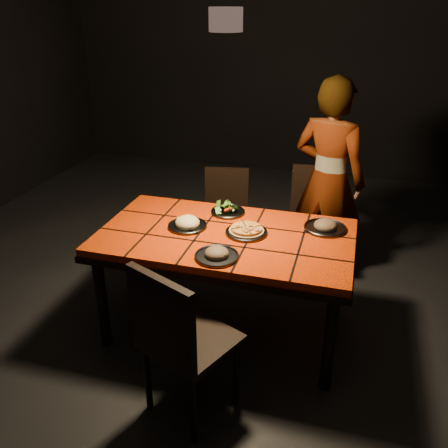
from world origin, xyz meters
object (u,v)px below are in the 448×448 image
(plate_pizza, at_px, (246,231))
(chair_near, at_px, (178,337))
(chair_far_left, at_px, (226,211))
(dining_table, at_px, (225,244))
(chair_far_right, at_px, (315,215))
(diner, at_px, (328,180))
(plate_pasta, at_px, (187,224))

(plate_pizza, bearing_deg, chair_near, -100.33)
(chair_far_left, height_order, plate_pizza, chair_far_left)
(dining_table, xyz_separation_m, chair_far_right, (0.47, 0.99, -0.16))
(chair_near, height_order, chair_far_left, chair_near)
(dining_table, bearing_deg, diner, 61.35)
(dining_table, xyz_separation_m, chair_near, (-0.02, -0.79, -0.13))
(chair_near, relative_size, chair_far_right, 1.06)
(chair_far_right, relative_size, diner, 0.55)
(dining_table, relative_size, chair_far_left, 1.97)
(chair_near, xyz_separation_m, plate_pizza, (0.15, 0.83, 0.23))
(dining_table, distance_m, chair_far_left, 1.01)
(dining_table, bearing_deg, chair_far_left, 105.74)
(diner, bearing_deg, plate_pizza, 85.49)
(chair_far_left, bearing_deg, chair_near, -91.87)
(chair_far_left, bearing_deg, plate_pizza, -76.45)
(chair_near, xyz_separation_m, plate_pasta, (-0.24, 0.82, 0.23))
(plate_pizza, distance_m, plate_pasta, 0.39)
(chair_near, relative_size, plate_pizza, 3.10)
(chair_near, relative_size, plate_pasta, 3.68)
(dining_table, relative_size, chair_far_right, 1.81)
(dining_table, height_order, chair_far_left, chair_far_left)
(diner, bearing_deg, plate_pasta, 69.53)
(dining_table, bearing_deg, chair_far_right, 64.36)
(plate_pizza, bearing_deg, chair_far_left, 113.40)
(dining_table, xyz_separation_m, plate_pizza, (0.13, 0.04, 0.10))
(chair_near, distance_m, plate_pizza, 0.87)
(dining_table, height_order, chair_far_right, chair_far_right)
(chair_far_left, distance_m, diner, 0.89)
(diner, relative_size, plate_pasta, 6.30)
(dining_table, distance_m, plate_pasta, 0.28)
(chair_far_left, bearing_deg, plate_pasta, -99.57)
(chair_near, bearing_deg, plate_pasta, -49.22)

